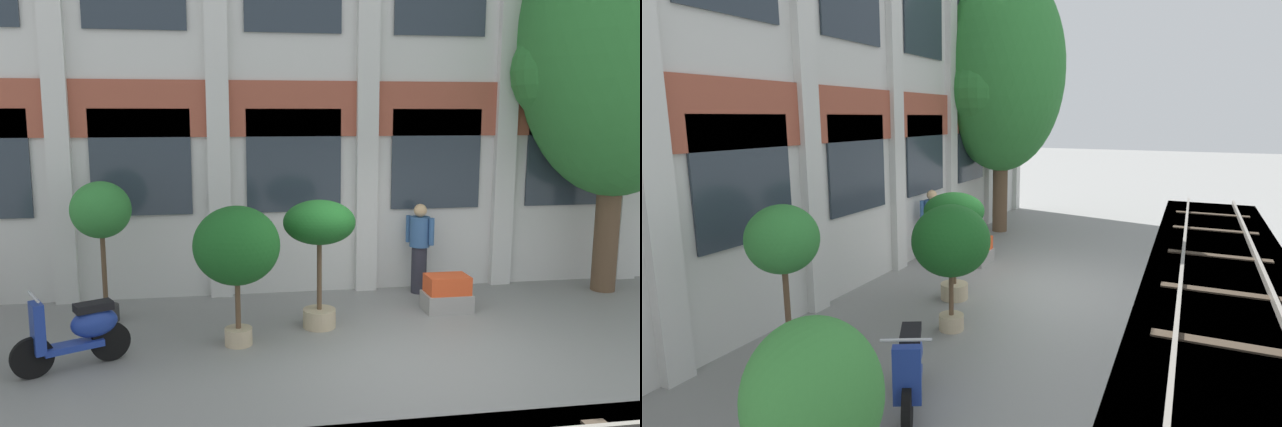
{
  "view_description": "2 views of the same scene",
  "coord_description": "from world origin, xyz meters",
  "views": [
    {
      "loc": [
        -2.43,
        -7.38,
        3.02
      ],
      "look_at": [
        -1.09,
        1.01,
        1.66
      ],
      "focal_mm": 35.0,
      "sensor_mm": 36.0,
      "label": 1
    },
    {
      "loc": [
        -8.4,
        -2.46,
        3.07
      ],
      "look_at": [
        0.11,
        1.47,
        1.24
      ],
      "focal_mm": 28.0,
      "sensor_mm": 36.0,
      "label": 2
    }
  ],
  "objects": [
    {
      "name": "potted_plant_terracotta_small",
      "position": [
        -1.09,
        1.06,
        1.4
      ],
      "size": [
        1.02,
        1.02,
        1.84
      ],
      "color": "tan",
      "rests_on": "ground"
    },
    {
      "name": "potted_plant_low_pan",
      "position": [
        -4.14,
        1.82,
        1.57
      ],
      "size": [
        0.85,
        0.85,
        2.07
      ],
      "color": "#333333",
      "rests_on": "ground"
    },
    {
      "name": "apartment_facade",
      "position": [
        0.0,
        3.12,
        3.63
      ],
      "size": [
        15.09,
        0.64,
        7.28
      ],
      "color": "silver",
      "rests_on": "ground"
    },
    {
      "name": "scooter_second_parked",
      "position": [
        -4.17,
        0.11,
        0.44
      ],
      "size": [
        1.27,
        0.77,
        0.98
      ],
      "rotation": [
        0.0,
        0.0,
        3.61
      ],
      "color": "black",
      "rests_on": "ground"
    },
    {
      "name": "resident_by_doorway",
      "position": [
        0.85,
        2.53,
        0.82
      ],
      "size": [
        0.39,
        0.41,
        1.53
      ],
      "rotation": [
        0.0,
        0.0,
        -2.4
      ],
      "color": "#282833",
      "rests_on": "ground"
    },
    {
      "name": "potted_plant_square_trough",
      "position": [
        0.98,
        1.51,
        0.26
      ],
      "size": [
        0.72,
        0.5,
        0.56
      ],
      "color": "gray",
      "rests_on": "ground"
    },
    {
      "name": "broadleaf_tree",
      "position": [
        4.05,
        2.17,
        4.12
      ],
      "size": [
        3.41,
        3.25,
        6.81
      ],
      "color": "brown",
      "rests_on": "ground"
    },
    {
      "name": "ground_plane",
      "position": [
        0.0,
        0.0,
        0.0
      ],
      "size": [
        80.0,
        80.0,
        0.0
      ],
      "primitive_type": "plane",
      "color": "gray"
    },
    {
      "name": "potted_plant_tall_urn",
      "position": [
        -2.25,
        0.55,
        1.31
      ],
      "size": [
        1.13,
        1.13,
        1.86
      ],
      "color": "tan",
      "rests_on": "ground"
    }
  ]
}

